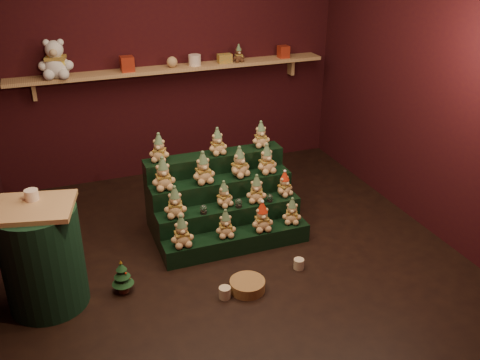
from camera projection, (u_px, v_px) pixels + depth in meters
name	position (u px, v px, depth m)	size (l,w,h in m)	color
ground	(230.00, 252.00, 4.99)	(4.00, 4.00, 0.00)	black
back_wall	(169.00, 56.00, 6.11)	(4.00, 0.10, 2.80)	black
front_wall	(366.00, 230.00, 2.65)	(4.00, 0.10, 2.80)	black
right_wall	(434.00, 85.00, 5.03)	(0.10, 4.00, 2.80)	black
back_shelf	(173.00, 69.00, 6.01)	(3.60, 0.26, 0.24)	tan
riser_tier_front	(237.00, 241.00, 4.99)	(1.40, 0.22, 0.18)	black
riser_tier_midfront	(229.00, 222.00, 5.14)	(1.40, 0.22, 0.36)	black
riser_tier_midback	(222.00, 204.00, 5.28)	(1.40, 0.22, 0.54)	black
riser_tier_back	(215.00, 186.00, 5.43)	(1.40, 0.22, 0.72)	black
teddy_0	(182.00, 231.00, 4.70)	(0.21, 0.19, 0.29)	tan
teddy_1	(226.00, 223.00, 4.85)	(0.19, 0.17, 0.26)	tan
teddy_2	(262.00, 216.00, 4.95)	(0.20, 0.18, 0.28)	tan
teddy_3	(292.00, 211.00, 5.08)	(0.18, 0.16, 0.25)	tan
teddy_4	(175.00, 202.00, 4.82)	(0.21, 0.19, 0.29)	tan
teddy_5	(224.00, 194.00, 5.00)	(0.18, 0.16, 0.25)	tan
teddy_6	(257.00, 189.00, 5.08)	(0.19, 0.17, 0.27)	tan
teddy_7	(284.00, 184.00, 5.20)	(0.18, 0.16, 0.25)	tan
teddy_8	(163.00, 174.00, 4.92)	(0.22, 0.20, 0.31)	tan
teddy_9	(203.00, 168.00, 5.04)	(0.22, 0.20, 0.30)	tan
teddy_10	(239.00, 162.00, 5.17)	(0.21, 0.19, 0.30)	tan
teddy_11	(266.00, 159.00, 5.24)	(0.21, 0.19, 0.29)	tan
teddy_12	(159.00, 148.00, 5.06)	(0.19, 0.17, 0.27)	tan
teddy_13	(217.00, 141.00, 5.21)	(0.19, 0.17, 0.26)	tan
teddy_14	(261.00, 134.00, 5.39)	(0.19, 0.17, 0.26)	tan
snow_globe_a	(203.00, 209.00, 4.90)	(0.07, 0.07, 0.09)	black
snow_globe_b	(239.00, 203.00, 5.01)	(0.06, 0.06, 0.09)	black
snow_globe_c	(270.00, 198.00, 5.11)	(0.06, 0.06, 0.08)	black
side_table	(43.00, 257.00, 4.14)	(0.67, 0.62, 0.89)	tan
table_ornament	(32.00, 195.00, 4.01)	(0.10, 0.10, 0.08)	beige
mini_christmas_tree	(122.00, 277.00, 4.39)	(0.18, 0.18, 0.31)	#452418
mug_left	(225.00, 293.00, 4.36)	(0.10, 0.10, 0.10)	beige
mug_right	(299.00, 264.00, 4.74)	(0.09, 0.09, 0.09)	beige
wicker_basket	(247.00, 285.00, 4.45)	(0.30, 0.30, 0.09)	olive
white_bear	(55.00, 54.00, 5.47)	(0.35, 0.32, 0.50)	white
brown_bear	(239.00, 53.00, 6.17)	(0.14, 0.12, 0.19)	#512D1B
gift_tin_red_a	(127.00, 64.00, 5.78)	(0.14, 0.14, 0.16)	#AF311B
gift_tin_cream	(195.00, 60.00, 6.03)	(0.14, 0.14, 0.12)	beige
gift_tin_red_b	(283.00, 52.00, 6.37)	(0.12, 0.12, 0.14)	#AF311B
shelf_plush_ball	(172.00, 62.00, 5.95)	(0.12, 0.12, 0.12)	tan
scarf_gift_box	(225.00, 58.00, 6.15)	(0.16, 0.10, 0.10)	orange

